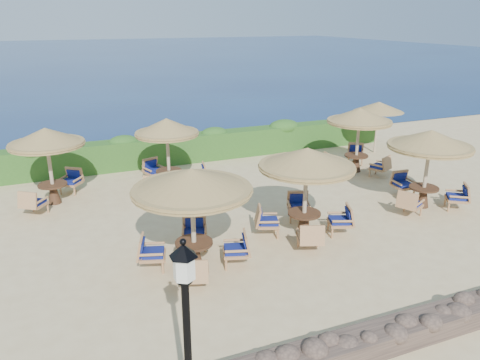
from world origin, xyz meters
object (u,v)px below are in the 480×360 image
Objects in this scene: cafe_set_4 at (167,142)px; cafe_set_1 at (306,176)px; cafe_set_3 at (48,149)px; lamp_post at (188,356)px; cafe_set_0 at (192,199)px; cafe_set_5 at (359,127)px; extra_parasol at (379,107)px; cafe_set_2 at (429,153)px.

cafe_set_1 is at bearing -63.59° from cafe_set_4.
lamp_post is at bearing -81.69° from cafe_set_3.
lamp_post is 5.24m from cafe_set_0.
cafe_set_0 is 3.56m from cafe_set_1.
cafe_set_0 is at bearing 72.38° from lamp_post.
cafe_set_1 is at bearing -138.38° from cafe_set_5.
extra_parasol is 9.89m from cafe_set_1.
lamp_post is 1.15× the size of cafe_set_1.
cafe_set_0 is at bearing -149.54° from cafe_set_5.
cafe_set_3 and cafe_set_4 have the same top height.
extra_parasol is at bearing 65.86° from cafe_set_2.
cafe_set_1 is (5.10, 5.56, 0.26)m from lamp_post.
cafe_set_5 is (11.67, -0.99, -0.07)m from cafe_set_3.
lamp_post is at bearing -135.28° from cafe_set_5.
cafe_set_0 is at bearing -170.70° from cafe_set_1.
cafe_set_2 is 1.03× the size of cafe_set_3.
cafe_set_2 is 1.02× the size of cafe_set_4.
cafe_set_0 is 1.04× the size of cafe_set_1.
cafe_set_5 is at bearing -141.29° from extra_parasol.
cafe_set_0 is at bearing -61.98° from cafe_set_3.
lamp_post is at bearing -107.62° from cafe_set_0.
cafe_set_0 reaches higher than extra_parasol.
cafe_set_4 is (4.04, -0.04, -0.16)m from cafe_set_3.
cafe_set_5 is at bearing 30.46° from cafe_set_0.
cafe_set_3 is at bearing 175.14° from cafe_set_5.
cafe_set_3 is at bearing 98.31° from lamp_post.
cafe_set_4 is (2.43, 10.92, 0.23)m from lamp_post.
cafe_set_1 is (-7.50, -6.44, -0.36)m from extra_parasol.
lamp_post is at bearing -132.54° from cafe_set_1.
cafe_set_0 and cafe_set_5 have the same top height.
cafe_set_0 is 8.34m from cafe_set_2.
extra_parasol is 3.26m from cafe_set_5.
lamp_post is 11.09m from cafe_set_3.
lamp_post is 1.19× the size of cafe_set_2.
cafe_set_4 is at bearing 146.03° from cafe_set_2.
cafe_set_1 and cafe_set_5 have the same top height.
lamp_post is 1.21× the size of cafe_set_4.
cafe_set_1 is 1.05× the size of cafe_set_4.
extra_parasol is 0.90× the size of cafe_set_3.
cafe_set_3 is 0.97× the size of cafe_set_5.
extra_parasol is at bearing 4.17° from cafe_set_3.
cafe_set_0 is (1.58, 4.98, 0.32)m from lamp_post.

